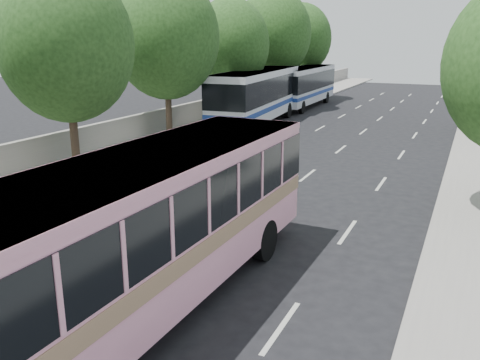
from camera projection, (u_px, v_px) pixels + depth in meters
The scene contains 14 objects.
ground at pixel (164, 257), 14.14m from camera, with size 120.00×120.00×0.00m, color black.
sidewalk_left at pixel (219, 125), 35.03m from camera, with size 4.00×90.00×0.15m, color #9E998E.
low_wall at pixel (196, 111), 35.53m from camera, with size 0.30×90.00×1.50m, color #9E998E.
tree_left_b at pixel (66, 39), 21.16m from camera, with size 5.70×5.70×8.88m.
tree_left_c at pixel (166, 33), 28.15m from camera, with size 6.00×6.00×9.35m.
tree_left_d at pixel (231, 41), 35.23m from camera, with size 5.52×5.52×8.60m.
tree_left_e at pixel (274, 31), 41.97m from camera, with size 6.30×6.30×9.82m.
tree_left_f at pixel (302, 36), 49.15m from camera, with size 5.88×5.88×9.16m.
pink_bus at pixel (155, 214), 11.07m from camera, with size 2.98×11.01×3.50m.
pink_taxi at pixel (234, 202), 16.55m from camera, with size 1.68×4.19×1.43m, color #D1125C.
white_pickup at pixel (227, 161), 21.91m from camera, with size 2.13×5.24×1.52m, color white.
tour_coach_front at pixel (257, 93), 34.82m from camera, with size 3.77×12.69×3.74m.
tour_coach_rear at pixel (304, 83), 44.10m from camera, with size 2.64×11.47×3.42m.
taxi_roof_sign at pixel (234, 178), 16.33m from camera, with size 0.55×0.18×0.18m, color silver.
Camera 1 is at (7.38, -10.95, 5.89)m, focal length 38.00 mm.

